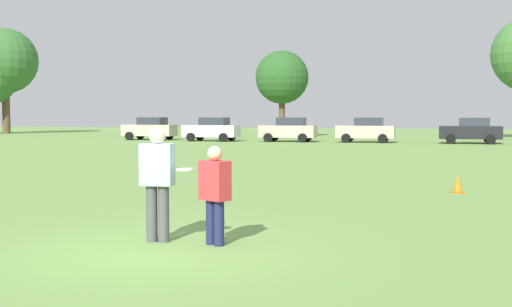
# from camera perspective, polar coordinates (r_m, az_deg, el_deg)

# --- Properties ---
(ground_plane) EXTENTS (173.93, 173.93, 0.00)m
(ground_plane) POSITION_cam_1_polar(r_m,az_deg,el_deg) (9.69, -8.35, -8.44)
(ground_plane) COLOR #6B9347
(player_thrower) EXTENTS (0.53, 0.34, 1.79)m
(player_thrower) POSITION_cam_1_polar(r_m,az_deg,el_deg) (10.06, -8.84, -2.17)
(player_thrower) COLOR #4C4C51
(player_thrower) RESTS_ON ground
(player_defender) EXTENTS (0.53, 0.45, 1.52)m
(player_defender) POSITION_cam_1_polar(r_m,az_deg,el_deg) (9.73, -3.71, -3.29)
(player_defender) COLOR #1E234C
(player_defender) RESTS_ON ground
(frisbee) EXTENTS (0.27, 0.27, 0.04)m
(frisbee) POSITION_cam_1_polar(r_m,az_deg,el_deg) (9.89, -6.41, -1.43)
(frisbee) COLOR white
(traffic_cone) EXTENTS (0.32, 0.32, 0.48)m
(traffic_cone) POSITION_cam_1_polar(r_m,az_deg,el_deg) (17.05, 17.65, -2.64)
(traffic_cone) COLOR #D8590C
(traffic_cone) RESTS_ON ground
(parked_car_near_left) EXTENTS (4.21, 2.23, 1.82)m
(parked_car_near_left) POSITION_cam_1_polar(r_m,az_deg,el_deg) (51.91, -9.48, 2.23)
(parked_car_near_left) COLOR #B7AD99
(parked_car_near_left) RESTS_ON ground
(parked_car_mid_left) EXTENTS (4.21, 2.23, 1.82)m
(parked_car_mid_left) POSITION_cam_1_polar(r_m,az_deg,el_deg) (48.85, -3.97, 2.20)
(parked_car_mid_left) COLOR silver
(parked_car_mid_left) RESTS_ON ground
(parked_car_center) EXTENTS (4.21, 2.23, 1.82)m
(parked_car_center) POSITION_cam_1_polar(r_m,az_deg,el_deg) (47.74, 2.96, 2.17)
(parked_car_center) COLOR #B7AD99
(parked_car_center) RESTS_ON ground
(parked_car_mid_right) EXTENTS (4.21, 2.23, 1.82)m
(parked_car_mid_right) POSITION_cam_1_polar(r_m,az_deg,el_deg) (47.17, 9.87, 2.11)
(parked_car_mid_right) COLOR #B7AD99
(parked_car_mid_right) RESTS_ON ground
(parked_car_near_right) EXTENTS (4.21, 2.23, 1.82)m
(parked_car_near_right) POSITION_cam_1_polar(r_m,az_deg,el_deg) (47.04, 18.72, 1.97)
(parked_car_near_right) COLOR black
(parked_car_near_right) RESTS_ON ground
(tree_center_elm) EXTENTS (7.01, 7.01, 11.40)m
(tree_center_elm) POSITION_cam_1_polar(r_m,az_deg,el_deg) (74.69, -21.60, 7.71)
(tree_center_elm) COLOR brown
(tree_center_elm) RESTS_ON ground
(tree_east_birch) EXTENTS (4.84, 4.84, 7.86)m
(tree_east_birch) POSITION_cam_1_polar(r_m,az_deg,el_deg) (58.25, 2.35, 6.82)
(tree_east_birch) COLOR brown
(tree_east_birch) RESTS_ON ground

